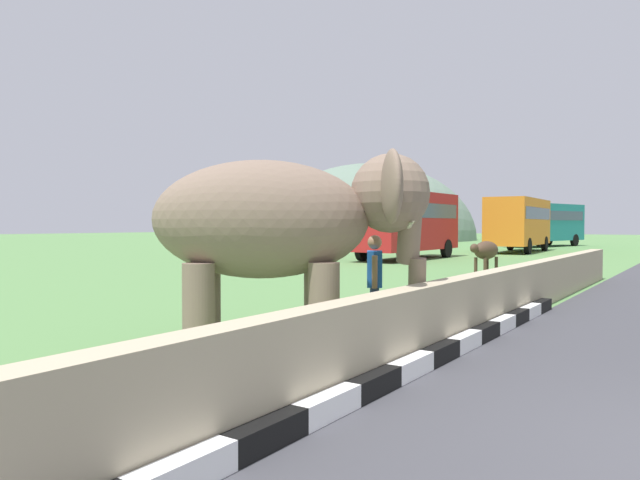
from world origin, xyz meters
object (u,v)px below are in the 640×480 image
object	(u,v)px
bus_orange	(519,221)
cow_near	(486,251)
bus_teal	(545,221)
person_handler	(375,280)
bus_red	(406,220)
elephant	(287,222)

from	to	relation	value
bus_orange	cow_near	bearing A→B (deg)	-167.99
bus_teal	bus_orange	bearing A→B (deg)	-175.27
person_handler	bus_orange	world-z (taller)	bus_orange
person_handler	bus_red	size ratio (longest dim) A/B	0.20
bus_orange	bus_teal	distance (m)	11.08
elephant	bus_red	bearing A→B (deg)	21.52
bus_red	bus_teal	xyz separation A→B (m)	(22.34, -1.76, 0.00)
bus_red	cow_near	distance (m)	9.82
elephant	bus_red	world-z (taller)	bus_red
cow_near	bus_teal	bearing A→B (deg)	9.32
elephant	bus_teal	bearing A→B (deg)	8.60
bus_red	cow_near	world-z (taller)	bus_red
elephant	bus_red	distance (m)	22.72
bus_orange	bus_teal	size ratio (longest dim) A/B	0.90
bus_red	cow_near	size ratio (longest dim) A/B	4.24
elephant	person_handler	distance (m)	1.93
elephant	person_handler	world-z (taller)	elephant
bus_teal	bus_red	bearing A→B (deg)	175.49
elephant	person_handler	xyz separation A→B (m)	(1.59, -0.55, -0.93)
bus_red	bus_orange	bearing A→B (deg)	-13.32
bus_teal	cow_near	bearing A→B (deg)	-170.68
bus_orange	cow_near	distance (m)	18.92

